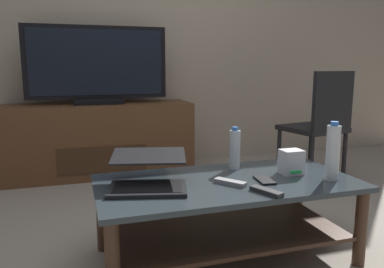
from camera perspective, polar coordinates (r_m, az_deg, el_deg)
name	(u,v)px	position (r m, az deg, el deg)	size (l,w,h in m)	color
ground_plane	(221,261)	(2.01, 4.42, -18.59)	(7.68, 7.68, 0.00)	#9E9384
back_wall	(141,21)	(3.83, -7.70, 16.58)	(6.40, 0.12, 2.80)	#B2A38C
coffee_table	(227,204)	(1.93, 5.23, -10.51)	(1.28, 0.63, 0.41)	#2D383D
media_cabinet	(100,139)	(3.49, -13.69, -0.80)	(1.63, 0.49, 0.64)	brown
television	(97,67)	(3.41, -14.12, 9.81)	(1.20, 0.20, 0.67)	black
dining_chair	(320,121)	(3.29, 18.83, 1.81)	(0.52, 0.52, 0.93)	black
laptop	(148,175)	(1.78, -6.63, -6.16)	(0.43, 0.43, 0.15)	black
router_box	(291,162)	(2.05, 14.75, -4.10)	(0.11, 0.10, 0.13)	silver
water_bottle_near	(333,152)	(1.99, 20.48, -2.60)	(0.07, 0.07, 0.29)	silver
water_bottle_far	(235,149)	(2.08, 6.47, -2.29)	(0.06, 0.06, 0.23)	silver
cell_phone	(264,180)	(1.90, 10.89, -6.85)	(0.07, 0.14, 0.01)	black
tv_remote	(266,191)	(1.73, 11.16, -8.48)	(0.04, 0.16, 0.02)	#2D2D30
soundbar_remote	(230,182)	(1.83, 5.78, -7.27)	(0.04, 0.16, 0.02)	#99999E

